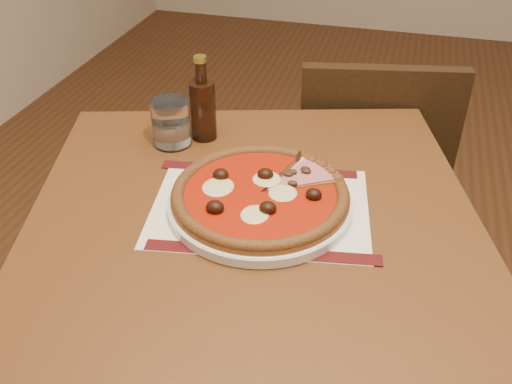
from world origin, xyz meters
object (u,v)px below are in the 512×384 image
bottle (203,107)px  water_glass (171,123)px  pizza (260,194)px  chair_far (367,173)px  table (253,255)px  plate (260,203)px

bottle → water_glass: bearing=-142.0°
pizza → bottle: bottle is taller
bottle → pizza: bearing=-49.7°
pizza → chair_far: bearing=75.3°
chair_far → bottle: (-0.34, -0.37, 0.34)m
table → plate: bearing=59.3°
plate → bottle: (-0.18, 0.22, 0.06)m
plate → bottle: 0.29m
pizza → water_glass: water_glass is taller
chair_far → pizza: bearing=63.9°
chair_far → bottle: bottle is taller
pizza → water_glass: 0.30m
table → water_glass: size_ratio=10.09×
plate → water_glass: bearing=144.2°
chair_far → plate: size_ratio=2.54×
water_glass → plate: bearing=-35.8°
table → chair_far: size_ratio=1.18×
pizza → bottle: size_ratio=1.72×
plate → bottle: size_ratio=1.79×
pizza → water_glass: size_ratio=3.22×
water_glass → bottle: bearing=38.0°
bottle → chair_far: bearing=47.6°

